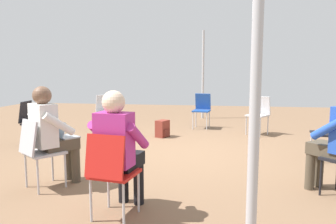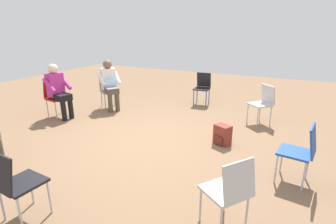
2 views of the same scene
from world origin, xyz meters
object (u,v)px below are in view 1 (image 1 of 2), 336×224
(chair_southeast, at_px, (259,112))
(chair_northwest, at_px, (39,149))
(person_with_laptop, at_px, (51,131))
(chair_south, at_px, (331,130))
(chair_east, at_px, (202,108))
(backpack_near_laptop_user, at_px, (162,130))
(person_in_magenta, at_px, (119,145))
(chair_north, at_px, (32,120))
(chair_west, at_px, (111,170))
(chair_northeast, at_px, (106,110))

(chair_southeast, relative_size, chair_northwest, 1.00)
(chair_southeast, relative_size, person_with_laptop, 0.69)
(chair_south, bearing_deg, chair_east, 43.09)
(person_with_laptop, relative_size, backpack_near_laptop_user, 3.44)
(chair_east, relative_size, chair_south, 1.00)
(chair_south, height_order, person_in_magenta, person_in_magenta)
(chair_north, relative_size, chair_west, 1.00)
(chair_north, height_order, chair_west, same)
(chair_south, distance_m, person_in_magenta, 3.56)
(chair_east, xyz_separation_m, person_with_laptop, (-4.38, 1.62, 0.20))
(person_with_laptop, distance_m, person_in_magenta, 1.23)
(chair_north, height_order, chair_northeast, same)
(chair_southeast, bearing_deg, chair_east, 9.23)
(chair_east, distance_m, chair_south, 3.45)
(chair_northwest, bearing_deg, chair_south, 61.31)
(chair_south, xyz_separation_m, backpack_near_laptop_user, (1.47, 2.92, -0.34))
(chair_northwest, bearing_deg, person_with_laptop, 90.00)
(chair_west, xyz_separation_m, person_in_magenta, (0.16, -0.03, 0.20))
(chair_northwest, distance_m, chair_west, 1.31)
(chair_east, relative_size, person_with_laptop, 0.69)
(chair_north, distance_m, chair_west, 3.72)
(chair_west, distance_m, person_in_magenta, 0.26)
(chair_northwest, bearing_deg, person_in_magenta, 12.68)
(chair_east, xyz_separation_m, backpack_near_laptop_user, (-1.24, 0.78, -0.34))
(chair_east, relative_size, backpack_near_laptop_user, 2.36)
(chair_northeast, height_order, backpack_near_laptop_user, chair_northeast)
(chair_west, distance_m, backpack_near_laptop_user, 3.96)
(chair_south, relative_size, person_in_magenta, 0.69)
(chair_north, distance_m, chair_northwest, 2.51)
(chair_southeast, xyz_separation_m, chair_northwest, (-3.87, 3.01, 0.00))
(chair_northeast, xyz_separation_m, chair_south, (-1.96, -4.34, 0.00))
(chair_southeast, distance_m, person_in_magenta, 4.76)
(backpack_near_laptop_user, bearing_deg, person_with_laptop, 165.03)
(chair_northeast, height_order, chair_west, same)
(chair_northeast, relative_size, chair_west, 1.00)
(chair_west, bearing_deg, chair_northeast, 119.68)
(chair_north, xyz_separation_m, chair_south, (-0.29, -5.22, 0.00))
(chair_southeast, height_order, chair_northwest, same)
(backpack_near_laptop_user, bearing_deg, chair_east, -32.19)
(chair_southeast, xyz_separation_m, backpack_near_laptop_user, (-0.60, 2.07, -0.34))
(chair_northeast, height_order, chair_south, same)
(chair_west, relative_size, backpack_near_laptop_user, 2.36)
(chair_north, height_order, chair_east, same)
(chair_northwest, relative_size, person_with_laptop, 0.69)
(chair_southeast, distance_m, chair_east, 1.44)
(chair_northwest, bearing_deg, chair_west, 5.57)
(chair_north, bearing_deg, chair_south, 82.65)
(chair_southeast, xyz_separation_m, chair_northeast, (-0.11, 3.50, 0.00))
(person_with_laptop, relative_size, person_in_magenta, 1.00)
(chair_south, xyz_separation_m, person_with_laptop, (-1.67, 3.76, 0.20))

